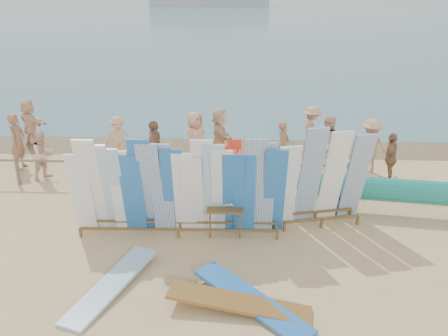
# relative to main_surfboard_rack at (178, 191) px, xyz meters

# --- Properties ---
(ground) EXTENTS (160.00, 160.00, 0.00)m
(ground) POSITION_rel_main_surfboard_rack_xyz_m (-1.38, -0.10, -1.16)
(ground) COLOR tan
(ground) RESTS_ON ground
(ocean) EXTENTS (320.00, 240.00, 0.02)m
(ocean) POSITION_rel_main_surfboard_rack_xyz_m (-1.38, 127.90, -1.16)
(ocean) COLOR #44707A
(ocean) RESTS_ON ground
(wet_sand_strip) EXTENTS (40.00, 2.60, 0.01)m
(wet_sand_strip) POSITION_rel_main_surfboard_rack_xyz_m (-1.38, 7.10, -1.16)
(wet_sand_strip) COLOR brown
(wet_sand_strip) RESTS_ON ground
(fence) EXTENTS (12.08, 0.08, 0.90)m
(fence) POSITION_rel_main_surfboard_rack_xyz_m (-1.38, 2.90, -0.53)
(fence) COLOR #6B5D51
(fence) RESTS_ON ground
(main_surfboard_rack) EXTENTS (5.14, 0.87, 2.57)m
(main_surfboard_rack) POSITION_rel_main_surfboard_rack_xyz_m (0.00, 0.00, 0.00)
(main_surfboard_rack) COLOR brown
(main_surfboard_rack) RESTS_ON ground
(side_surfboard_rack) EXTENTS (2.45, 1.20, 2.67)m
(side_surfboard_rack) POSITION_rel_main_surfboard_rack_xyz_m (3.50, 0.71, 0.06)
(side_surfboard_rack) COLOR brown
(side_surfboard_rack) RESTS_ON ground
(outrigger_canoe) EXTENTS (7.07, 1.59, 1.00)m
(outrigger_canoe) POSITION_rel_main_surfboard_rack_xyz_m (5.82, 1.38, -0.51)
(outrigger_canoe) COLOR brown
(outrigger_canoe) RESTS_ON ground
(vendor_table) EXTENTS (0.89, 0.63, 1.16)m
(vendor_table) POSITION_rel_main_surfboard_rack_xyz_m (1.12, 0.10, -0.77)
(vendor_table) COLOR brown
(vendor_table) RESTS_ON ground
(flat_board_d) EXTENTS (2.34, 2.27, 0.27)m
(flat_board_d) POSITION_rel_main_surfboard_rack_xyz_m (1.74, -2.75, -1.16)
(flat_board_d) COLOR blue
(flat_board_d) RESTS_ON ground
(flat_board_b) EXTENTS (1.42, 2.73, 0.23)m
(flat_board_b) POSITION_rel_main_surfboard_rack_xyz_m (-1.05, -2.35, -1.16)
(flat_board_b) COLOR #86B4D6
(flat_board_b) RESTS_ON ground
(flat_board_c) EXTENTS (2.75, 0.93, 0.33)m
(flat_board_c) POSITION_rel_main_surfboard_rack_xyz_m (1.51, -2.89, -1.16)
(flat_board_c) COLOR olive
(flat_board_c) RESTS_ON ground
(beach_chair_left) EXTENTS (0.78, 0.79, 0.93)m
(beach_chair_left) POSITION_rel_main_surfboard_rack_xyz_m (-1.50, 4.02, -0.89)
(beach_chair_left) COLOR red
(beach_chair_left) RESTS_ON ground
(beach_chair_right) EXTENTS (0.71, 0.73, 0.96)m
(beach_chair_right) POSITION_rel_main_surfboard_rack_xyz_m (0.79, 3.77, -0.87)
(beach_chair_right) COLOR red
(beach_chair_right) RESTS_ON ground
(stroller) EXTENTS (0.66, 0.87, 1.10)m
(stroller) POSITION_rel_main_surfboard_rack_xyz_m (1.25, 4.06, -0.71)
(stroller) COLOR red
(stroller) RESTS_ON ground
(beachgoer_10) EXTENTS (0.64, 1.02, 1.61)m
(beachgoer_10) POSITION_rel_main_surfboard_rack_xyz_m (6.02, 3.65, -0.35)
(beachgoer_10) COLOR #8C6042
(beachgoer_10) RESTS_ON ground
(beachgoer_7) EXTENTS (0.54, 0.66, 1.59)m
(beachgoer_7) POSITION_rel_main_surfboard_rack_xyz_m (2.83, 4.84, -0.36)
(beachgoer_7) COLOR #8C6042
(beachgoer_7) RESTS_ON ground
(beachgoer_extra_0) EXTENTS (1.24, 0.70, 1.81)m
(beachgoer_extra_0) POSITION_rel_main_surfboard_rack_xyz_m (5.62, 4.54, -0.25)
(beachgoer_extra_0) COLOR tan
(beachgoer_extra_0) RESTS_ON ground
(beachgoer_2) EXTENTS (0.70, 0.85, 1.57)m
(beachgoer_2) POSITION_rel_main_surfboard_rack_xyz_m (-4.78, 3.50, -0.37)
(beachgoer_2) COLOR beige
(beachgoer_2) RESTS_ON ground
(beachgoer_6) EXTENTS (0.81, 1.02, 1.89)m
(beachgoer_6) POSITION_rel_main_surfboard_rack_xyz_m (-0.12, 4.85, -0.21)
(beachgoer_6) COLOR tan
(beachgoer_6) RESTS_ON ground
(beachgoer_4) EXTENTS (0.52, 1.11, 1.86)m
(beachgoer_4) POSITION_rel_main_surfboard_rack_xyz_m (-1.29, 3.83, -0.23)
(beachgoer_4) COLOR #8C6042
(beachgoer_4) RESTS_ON ground
(beachgoer_3) EXTENTS (1.07, 0.68, 1.55)m
(beachgoer_3) POSITION_rel_main_surfboard_rack_xyz_m (-2.92, 5.50, -0.38)
(beachgoer_3) COLOR tan
(beachgoer_3) RESTS_ON ground
(beachgoer_11) EXTENTS (1.66, 1.48, 1.82)m
(beachgoer_11) POSITION_rel_main_surfboard_rack_xyz_m (-6.63, 6.76, -0.25)
(beachgoer_11) COLOR beige
(beachgoer_11) RESTS_ON ground
(beachgoer_1) EXTENTS (0.41, 0.70, 1.88)m
(beachgoer_1) POSITION_rel_main_surfboard_rack_xyz_m (-5.97, 4.35, -0.21)
(beachgoer_1) COLOR #8C6042
(beachgoer_1) RESTS_ON ground
(beachgoer_8) EXTENTS (0.99, 0.83, 1.84)m
(beachgoer_8) POSITION_rel_main_surfboard_rack_xyz_m (4.28, 4.83, -0.24)
(beachgoer_8) COLOR beige
(beachgoer_8) RESTS_ON ground
(beachgoer_5) EXTENTS (0.98, 1.79, 1.84)m
(beachgoer_5) POSITION_rel_main_surfboard_rack_xyz_m (0.66, 5.56, -0.24)
(beachgoer_5) COLOR beige
(beachgoer_5) RESTS_ON ground
(beachgoer_9) EXTENTS (0.67, 1.23, 1.80)m
(beachgoer_9) POSITION_rel_main_surfboard_rack_xyz_m (3.94, 6.25, -0.26)
(beachgoer_9) COLOR tan
(beachgoer_9) RESTS_ON ground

